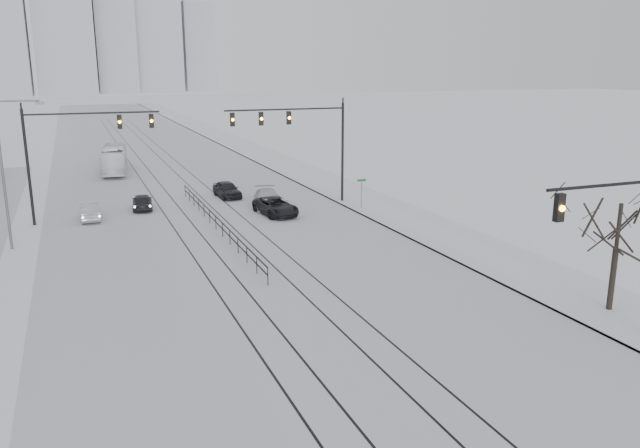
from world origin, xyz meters
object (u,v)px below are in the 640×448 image
Objects in this scene: sedan_sb_outer at (90,212)px; bare_tree at (620,215)px; box_truck at (114,160)px; sedan_sb_inner at (142,202)px; sedan_nb_far at (227,190)px; sedan_nb_front at (276,206)px; sedan_nb_right at (268,199)px; traffic_mast_near at (636,236)px.

bare_tree is at bearing 127.15° from sedan_sb_outer.
box_truck reaches higher than sedan_sb_outer.
sedan_nb_far is at bearing -157.43° from sedan_sb_inner.
box_truck is at bearing 110.35° from bare_tree.
sedan_sb_outer is 13.35m from sedan_nb_front.
sedan_nb_right is (0.16, 2.61, 0.05)m from sedan_nb_front.
sedan_nb_front is at bearing -81.88° from sedan_nb_far.
sedan_nb_far is at bearing 107.58° from bare_tree.
box_truck is at bearing -99.12° from sedan_sb_outer.
bare_tree is 1.63× the size of sedan_sb_outer.
box_truck is (-0.74, 18.95, 0.75)m from sedan_sb_inner.
sedan_sb_inner is at bearing 98.29° from box_truck.
sedan_sb_outer is 21.33m from box_truck.
sedan_nb_front is at bearing 102.03° from traffic_mast_near.
bare_tree is 51.47m from box_truck.
sedan_sb_outer is 0.94× the size of sedan_nb_far.
sedan_nb_front is at bearing 164.61° from sedan_sb_outer.
sedan_nb_far is at bearing 123.24° from sedan_nb_right.
box_truck is (-9.93, 21.87, 0.67)m from sedan_nb_right.
sedan_sb_outer is at bearing 127.80° from bare_tree.
bare_tree is 25.33m from sedan_nb_front.
sedan_sb_inner is (-14.72, 32.22, -3.94)m from traffic_mast_near.
sedan_nb_right is at bearing 168.05° from sedan_sb_inner.
box_truck reaches higher than sedan_nb_far.
sedan_sb_outer is 0.78× the size of sedan_nb_right.
traffic_mast_near is 0.71× the size of box_truck.
sedan_sb_inner is 7.50m from sedan_nb_far.
sedan_sb_inner is 18.98m from box_truck.
sedan_nb_front is at bearing 117.81° from box_truck.
traffic_mast_near is at bearing 112.86° from box_truck.
sedan_nb_right is at bearing -73.87° from sedan_nb_far.
sedan_nb_far reaches higher than sedan_sb_inner.
sedan_nb_far is at bearing -159.36° from sedan_sb_outer.
sedan_nb_far is at bearing 102.35° from traffic_mast_near.
sedan_nb_right reaches higher than sedan_nb_far.
sedan_nb_right reaches higher than sedan_sb_inner.
bare_tree is at bearing -77.78° from sedan_nb_far.
sedan_nb_front is 0.97× the size of sedan_nb_right.
bare_tree is 1.27× the size of sedan_nb_right.
sedan_nb_right is at bearing 106.80° from bare_tree.
box_truck is (3.14, 21.08, 0.75)m from sedan_sb_outer.
sedan_nb_front reaches higher than sedan_sb_outer.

